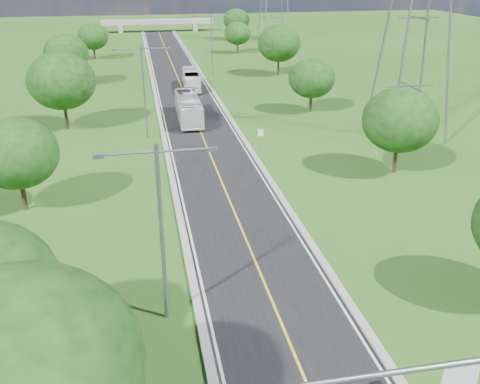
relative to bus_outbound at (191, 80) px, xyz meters
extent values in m
plane|color=#2A4A14|center=(-1.38, -8.05, -1.44)|extent=(260.00, 260.00, 0.00)
cube|color=black|center=(-1.38, -2.05, -1.41)|extent=(8.00, 150.00, 0.06)
cube|color=gray|center=(-5.63, -2.05, -1.33)|extent=(0.50, 150.00, 0.22)
cube|color=gray|center=(2.87, -2.05, -1.33)|extent=(0.50, 150.00, 0.22)
cylinder|color=slate|center=(0.22, -69.05, 5.16)|extent=(8.40, 0.20, 0.20)
cube|color=white|center=(1.22, -69.05, 4.56)|extent=(1.25, 0.06, 1.00)
cylinder|color=slate|center=(3.82, -30.05, -0.24)|extent=(0.08, 0.08, 2.40)
cube|color=white|center=(3.82, -30.08, 0.56)|extent=(0.55, 0.04, 0.70)
cube|color=gray|center=(-11.38, 71.95, -0.44)|extent=(1.20, 3.00, 2.00)
cube|color=gray|center=(8.62, 71.95, -0.44)|extent=(1.20, 3.00, 2.00)
cube|color=gray|center=(-1.38, 71.95, 1.16)|extent=(30.00, 3.00, 1.20)
cylinder|color=slate|center=(-7.38, -56.05, 3.56)|extent=(0.22, 0.22, 10.00)
cylinder|color=slate|center=(-8.78, -56.05, 8.16)|extent=(2.80, 0.12, 0.12)
cylinder|color=slate|center=(-5.98, -56.05, 8.16)|extent=(2.80, 0.12, 0.12)
cube|color=slate|center=(-10.08, -56.05, 8.11)|extent=(0.50, 0.25, 0.18)
cube|color=slate|center=(-4.68, -56.05, 8.11)|extent=(0.50, 0.25, 0.18)
cylinder|color=slate|center=(-7.38, -23.05, 3.56)|extent=(0.22, 0.22, 10.00)
cylinder|color=slate|center=(-8.78, -23.05, 8.16)|extent=(2.80, 0.12, 0.12)
cylinder|color=slate|center=(-5.98, -23.05, 8.16)|extent=(2.80, 0.12, 0.12)
cube|color=slate|center=(-10.08, -23.05, 8.11)|extent=(0.50, 0.25, 0.18)
cube|color=slate|center=(-4.68, -23.05, 8.11)|extent=(0.50, 0.25, 0.18)
cylinder|color=slate|center=(4.62, 9.95, 3.56)|extent=(0.22, 0.22, 10.00)
cylinder|color=slate|center=(3.22, 9.95, 8.16)|extent=(2.80, 0.12, 0.12)
cylinder|color=slate|center=(6.02, 9.95, 8.16)|extent=(2.80, 0.12, 0.12)
cube|color=slate|center=(1.92, 9.95, 8.11)|extent=(0.50, 0.25, 0.18)
cube|color=slate|center=(7.32, 9.95, 8.11)|extent=(0.50, 0.25, 0.18)
cylinder|color=black|center=(-17.38, -40.05, -0.09)|extent=(0.36, 0.36, 2.70)
ellipsoid|color=black|center=(-17.38, -40.05, 3.21)|extent=(6.30, 6.30, 5.36)
cylinder|color=black|center=(-16.38, -18.05, 0.18)|extent=(0.36, 0.36, 3.24)
ellipsoid|color=black|center=(-16.38, -18.05, 4.14)|extent=(7.56, 7.56, 6.43)
cylinder|color=black|center=(-18.38, 5.95, 0.00)|extent=(0.36, 0.36, 2.88)
ellipsoid|color=black|center=(-18.38, 5.95, 3.52)|extent=(6.72, 6.72, 5.71)
cylinder|color=black|center=(-15.88, 29.95, -0.18)|extent=(0.36, 0.36, 2.52)
ellipsoid|color=black|center=(-15.88, 29.95, 2.90)|extent=(5.88, 5.88, 5.00)
ellipsoid|color=black|center=(-12.38, -66.05, 4.45)|extent=(7.98, 7.98, 6.78)
cylinder|color=black|center=(14.62, -38.05, 0.00)|extent=(0.36, 0.36, 2.88)
ellipsoid|color=black|center=(14.62, -38.05, 3.52)|extent=(6.72, 6.72, 5.71)
cylinder|color=black|center=(13.62, -16.05, -0.18)|extent=(0.36, 0.36, 2.52)
ellipsoid|color=black|center=(13.62, -16.05, 2.90)|extent=(5.88, 5.88, 5.00)
cylinder|color=black|center=(15.62, 7.95, 0.09)|extent=(0.36, 0.36, 3.06)
ellipsoid|color=black|center=(15.62, 7.95, 3.83)|extent=(7.14, 7.14, 6.07)
cylinder|color=black|center=(13.12, 31.95, -0.27)|extent=(0.36, 0.36, 2.34)
ellipsoid|color=black|center=(13.12, 31.95, 2.59)|extent=(5.46, 5.46, 4.64)
cylinder|color=black|center=(16.62, 51.95, -0.09)|extent=(0.36, 0.36, 2.70)
ellipsoid|color=black|center=(16.62, 51.95, 3.21)|extent=(6.30, 6.30, 5.36)
imported|color=white|center=(0.00, 0.00, 0.00)|extent=(2.91, 10.06, 2.77)
imported|color=white|center=(-2.18, -17.27, 0.16)|extent=(2.77, 11.14, 3.09)
camera|label=1|loc=(-8.02, -80.53, 16.58)|focal=40.00mm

